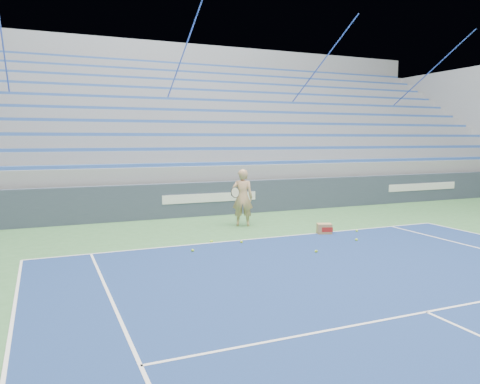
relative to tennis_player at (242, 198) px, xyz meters
name	(u,v)px	position (x,y,z in m)	size (l,w,h in m)	color
sponsor_barrier	(209,199)	(-0.25, 2.20, -0.28)	(30.00, 0.32, 1.10)	#353F50
bleachers	(165,142)	(-0.25, 7.92, 1.53)	(31.00, 9.15, 7.30)	gray
tennis_player	(242,198)	(0.00, 0.00, 0.00)	(0.96, 0.92, 1.65)	tan
ball_box	(324,229)	(1.54, -1.90, -0.69)	(0.44, 0.40, 0.28)	#A68150
tennis_ball_0	(316,251)	(0.22, -3.60, -0.79)	(0.07, 0.07, 0.07)	#B4EB30
tennis_ball_1	(356,240)	(1.77, -2.97, -0.79)	(0.07, 0.07, 0.07)	#B4EB30
tennis_ball_2	(193,251)	(-2.26, -2.46, -0.79)	(0.07, 0.07, 0.07)	#B4EB30
tennis_ball_3	(357,231)	(2.48, -2.04, -0.79)	(0.07, 0.07, 0.07)	#B4EB30
tennis_ball_4	(242,242)	(-0.92, -2.08, -0.79)	(0.07, 0.07, 0.07)	#B4EB30
tennis_ball_5	(212,241)	(-1.56, -1.73, -0.79)	(0.07, 0.07, 0.07)	#B4EB30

